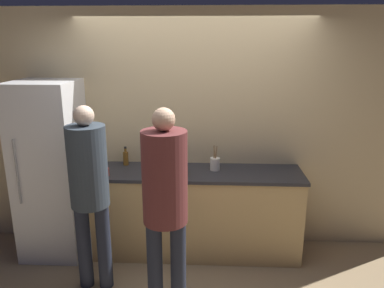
% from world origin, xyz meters
% --- Properties ---
extents(ground_plane, '(14.00, 14.00, 0.00)m').
position_xyz_m(ground_plane, '(0.00, 0.00, 0.00)').
color(ground_plane, '#9E8460').
extents(wall_back, '(5.20, 0.06, 2.60)m').
position_xyz_m(wall_back, '(0.00, 0.64, 1.30)').
color(wall_back, '#D6BC8C').
rests_on(wall_back, ground_plane).
extents(counter, '(2.29, 0.62, 0.94)m').
position_xyz_m(counter, '(0.00, 0.34, 0.47)').
color(counter, tan).
rests_on(counter, ground_plane).
extents(refrigerator, '(0.63, 0.68, 1.87)m').
position_xyz_m(refrigerator, '(-1.50, 0.29, 0.94)').
color(refrigerator, white).
rests_on(refrigerator, ground_plane).
extents(person_left, '(0.34, 0.34, 1.74)m').
position_xyz_m(person_left, '(-0.89, -0.32, 1.03)').
color(person_left, '#232838').
rests_on(person_left, ground_plane).
extents(person_center, '(0.36, 0.36, 1.78)m').
position_xyz_m(person_center, '(-0.17, -0.64, 1.07)').
color(person_center, '#232838').
rests_on(person_center, ground_plane).
extents(fruit_bowl, '(0.26, 0.26, 0.13)m').
position_xyz_m(fruit_bowl, '(-0.18, 0.21, 0.99)').
color(fruit_bowl, '#4C3323').
rests_on(fruit_bowl, counter).
extents(utensil_crock, '(0.10, 0.10, 0.27)m').
position_xyz_m(utensil_crock, '(0.23, 0.38, 1.01)').
color(utensil_crock, silver).
rests_on(utensil_crock, counter).
extents(bottle_amber, '(0.06, 0.06, 0.21)m').
position_xyz_m(bottle_amber, '(-0.75, 0.50, 1.02)').
color(bottle_amber, brown).
rests_on(bottle_amber, counter).
extents(cup_red, '(0.08, 0.08, 0.08)m').
position_xyz_m(cup_red, '(-0.88, 0.16, 0.98)').
color(cup_red, '#A33D33').
rests_on(cup_red, counter).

